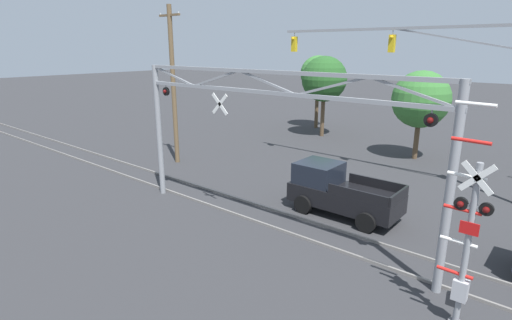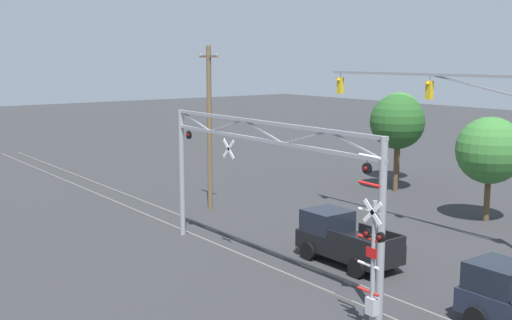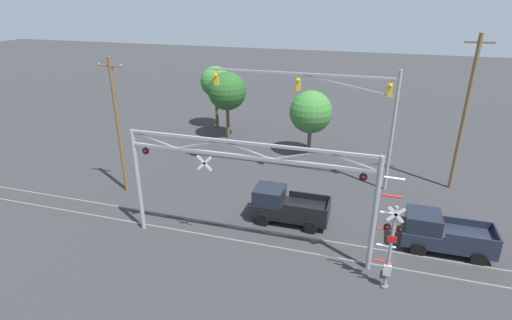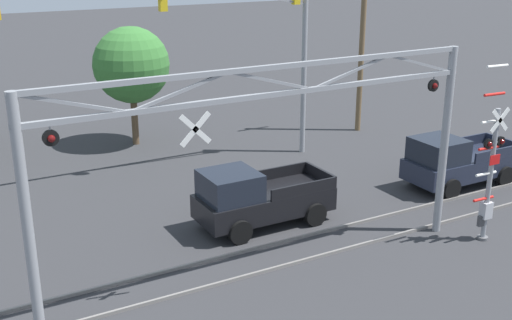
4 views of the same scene
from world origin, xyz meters
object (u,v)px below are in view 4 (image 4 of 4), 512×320
Objects in this scene: crossing_signal_mast at (489,176)px; background_tree_beyond_span at (131,65)px; utility_pole_right at (363,22)px; traffic_signal_span at (239,26)px; pickup_truck_lead at (256,198)px; crossing_gantry at (271,138)px; pickup_truck_following at (456,162)px.

crossing_signal_mast is 17.24m from background_tree_beyond_span.
utility_pole_right is (4.57, 12.57, 3.35)m from crossing_signal_mast.
traffic_signal_span is 2.82× the size of pickup_truck_lead.
traffic_signal_span is (-3.31, 10.90, 3.80)m from crossing_signal_mast.
crossing_gantry reaches higher than pickup_truck_lead.
crossing_signal_mast is at bearing -73.12° from traffic_signal_span.
crossing_gantry is 2.81× the size of pickup_truck_following.
utility_pole_right is at bearing 70.03° from crossing_signal_mast.
utility_pole_right reaches higher than traffic_signal_span.
crossing_gantry is 11.15m from pickup_truck_following.
background_tree_beyond_span is at bearing 86.26° from crossing_gantry.
background_tree_beyond_span reaches higher than pickup_truck_following.
crossing_signal_mast is 0.44× the size of traffic_signal_span.
utility_pole_right is at bearing 78.78° from pickup_truck_following.
crossing_signal_mast is 0.54× the size of utility_pole_right.
utility_pole_right reaches higher than pickup_truck_following.
traffic_signal_span is 2.81× the size of pickup_truck_following.
pickup_truck_following is (10.28, 2.83, -3.25)m from crossing_gantry.
crossing_signal_mast is at bearing -37.75° from pickup_truck_lead.
background_tree_beyond_span reaches higher than pickup_truck_lead.
pickup_truck_following is (8.87, -0.52, 0.00)m from pickup_truck_lead.
crossing_gantry reaches higher than pickup_truck_following.
crossing_gantry reaches higher than crossing_signal_mast.
pickup_truck_lead is (-5.98, 4.63, -1.21)m from crossing_signal_mast.
pickup_truck_lead is 11.64m from background_tree_beyond_span.
crossing_signal_mast is (7.40, -1.28, -2.05)m from crossing_gantry.
traffic_signal_span is at bearing 132.37° from pickup_truck_following.
crossing_gantry is at bearing -112.89° from pickup_truck_lead.
crossing_signal_mast reaches higher than pickup_truck_lead.
utility_pole_right is (11.96, 11.30, 1.31)m from crossing_gantry.
pickup_truck_lead is (1.42, 3.36, -3.25)m from crossing_gantry.
utility_pole_right is at bearing 36.98° from pickup_truck_lead.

